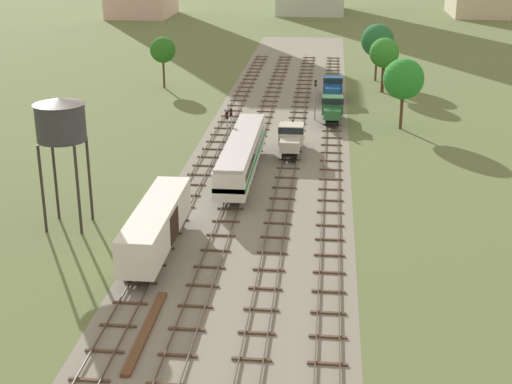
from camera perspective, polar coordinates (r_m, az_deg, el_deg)
ground_plane at (r=81.15m, az=1.05°, el=2.61°), size 480.00×480.00×0.00m
ballast_bed at (r=81.15m, az=1.05°, el=2.61°), size 17.37×176.00×0.01m
track_far_left at (r=82.84m, az=-3.51°, el=3.04°), size 2.40×126.00×0.29m
track_left at (r=82.26m, az=-0.44°, el=2.96°), size 2.40×126.00×0.29m
track_centre_left at (r=81.92m, az=2.66°, el=2.86°), size 2.40×126.00×0.29m
track_centre at (r=81.82m, az=5.78°, el=2.76°), size 2.40×126.00×0.29m
freight_boxcar_far_left_nearest at (r=57.83m, az=-7.65°, el=-2.43°), size 2.87×14.00×3.60m
diesel_railcar_left_near at (r=74.14m, az=-1.09°, el=3.00°), size 2.96×20.50×3.80m
shunter_loco_centre_left_mid at (r=82.47m, az=2.73°, el=4.34°), size 2.74×8.46×3.10m
shunter_loco_centre_midfar at (r=96.12m, az=5.87°, el=6.55°), size 2.74×8.46×3.10m
shunter_loco_centre_far at (r=108.54m, az=5.90°, el=8.13°), size 2.74×8.46×3.10m
water_tower at (r=62.35m, az=-14.74°, el=5.28°), size 4.21×4.21×11.09m
signal_post_nearest at (r=96.34m, az=4.57°, el=7.48°), size 0.28×0.47×5.35m
signal_post_near at (r=79.58m, az=-2.21°, el=4.87°), size 0.28×0.47×5.52m
signal_post_mid at (r=82.73m, az=-1.90°, el=5.25°), size 0.28×0.47×4.99m
lineside_tree_0 at (r=92.98m, az=11.23°, el=8.48°), size 4.98×4.98×8.75m
lineside_tree_1 at (r=115.53m, az=-7.15°, el=10.74°), size 3.90×3.90×7.80m
lineside_tree_2 at (r=113.25m, az=9.79°, el=10.44°), size 4.39×4.39×8.11m
lineside_tree_3 at (r=121.44m, az=9.29°, el=11.38°), size 5.18×5.18×9.02m
spare_rail_bundle at (r=48.22m, az=-8.43°, el=-10.46°), size 0.60×10.00×0.24m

